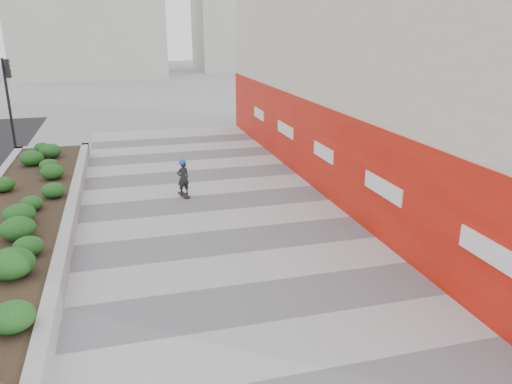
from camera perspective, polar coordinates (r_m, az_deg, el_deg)
The scene contains 7 objects.
ground at distance 9.34m, azimuth 3.74°, elevation -17.84°, with size 160.00×160.00×0.00m, color gray.
walkway at distance 11.78m, azimuth -1.06°, elevation -9.49°, with size 8.00×36.00×0.01m, color #A8A8AD.
building at distance 18.74m, azimuth 15.67°, elevation 13.06°, with size 6.04×24.08×8.00m.
planter at distance 15.27m, azimuth -25.55°, elevation -2.96°, with size 3.00×18.00×0.90m.
traffic_signal_near at distance 25.18m, azimuth -26.42°, elevation 10.27°, with size 0.33×0.28×4.20m.
manhole_cover at distance 11.90m, azimuth 1.31°, elevation -9.19°, with size 0.44×0.44×0.01m, color #595654.
skateboarder at distance 16.97m, azimuth -8.34°, elevation 1.63°, with size 0.49×0.75×1.32m.
Camera 1 is at (-2.55, -7.09, 5.52)m, focal length 35.00 mm.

